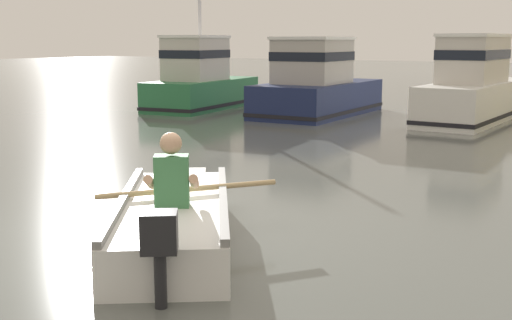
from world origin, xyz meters
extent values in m
plane|color=slate|center=(0.00, 0.00, 0.00)|extent=(120.00, 120.00, 0.00)
cube|color=white|center=(0.52, -0.46, 0.22)|extent=(2.70, 3.16, 0.44)
cube|color=white|center=(-0.49, 0.94, 0.22)|extent=(0.72, 0.68, 0.42)
cube|color=gray|center=(0.11, -0.76, 0.47)|extent=(1.84, 2.51, 0.08)
cube|color=gray|center=(0.93, -0.16, 0.47)|extent=(1.84, 2.51, 0.08)
cube|color=white|center=(0.58, -0.54, 0.40)|extent=(0.98, 0.82, 0.06)
cylinder|color=black|center=(1.48, -1.80, 0.27)|extent=(0.14, 0.14, 0.54)
cube|color=black|center=(1.48, -1.80, 0.62)|extent=(0.37, 0.36, 0.32)
cube|color=#3F7F4C|center=(0.61, -0.58, 0.70)|extent=(0.40, 0.38, 0.52)
sphere|color=tan|center=(0.61, -0.58, 1.08)|extent=(0.22, 0.22, 0.22)
cylinder|color=tan|center=(0.40, -0.67, 0.68)|extent=(0.32, 0.40, 0.23)
cylinder|color=tan|center=(0.76, -0.41, 0.68)|extent=(0.32, 0.40, 0.23)
cylinder|color=tan|center=(0.44, -0.09, 0.50)|extent=(1.23, 1.65, 0.06)
cube|color=#287042|center=(-7.51, 10.75, 0.45)|extent=(2.29, 4.64, 0.89)
cube|color=black|center=(-7.51, 10.75, 0.16)|extent=(2.33, 4.69, 0.10)
cube|color=beige|center=(-7.46, 10.35, 1.52)|extent=(1.58, 2.03, 1.26)
cube|color=black|center=(-7.46, 10.35, 1.68)|extent=(1.61, 2.06, 0.24)
cube|color=white|center=(-7.46, 10.35, 2.19)|extent=(1.66, 2.13, 0.08)
cylinder|color=silver|center=(-7.50, 10.64, 2.45)|extent=(0.10, 0.10, 3.12)
cube|color=#19234C|center=(-3.69, 11.12, 0.46)|extent=(2.25, 4.81, 0.91)
cube|color=black|center=(-3.69, 11.12, 0.16)|extent=(2.29, 4.85, 0.10)
cube|color=#B2ADA3|center=(-3.68, 10.69, 1.51)|extent=(1.69, 2.05, 1.18)
cube|color=black|center=(-3.68, 10.69, 1.65)|extent=(1.73, 2.08, 0.24)
cube|color=white|center=(-3.68, 10.69, 2.14)|extent=(1.78, 2.15, 0.08)
cube|color=white|center=(0.42, 12.23, 0.50)|extent=(1.72, 5.88, 1.00)
cube|color=black|center=(0.42, 12.23, 0.18)|extent=(1.76, 5.92, 0.10)
cube|color=beige|center=(0.40, 11.71, 1.58)|extent=(1.28, 2.48, 1.16)
cube|color=black|center=(0.40, 11.71, 1.73)|extent=(1.31, 2.51, 0.24)
cube|color=white|center=(0.40, 11.71, 2.20)|extent=(1.34, 2.61, 0.08)
camera|label=1|loc=(4.72, -5.52, 2.08)|focal=45.94mm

